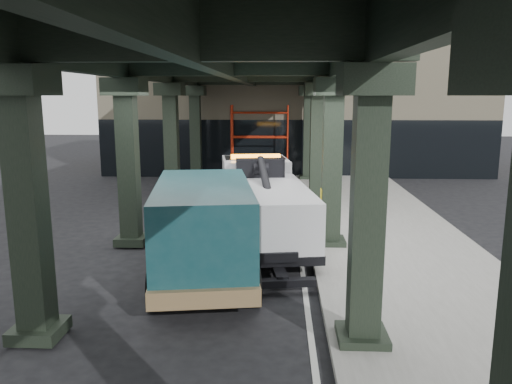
# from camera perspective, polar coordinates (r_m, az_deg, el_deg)

# --- Properties ---
(ground) EXTENTS (90.00, 90.00, 0.00)m
(ground) POSITION_cam_1_polar(r_m,az_deg,el_deg) (13.30, -2.11, -8.82)
(ground) COLOR black
(ground) RESTS_ON ground
(sidewalk) EXTENTS (5.00, 40.00, 0.15)m
(sidewalk) POSITION_cam_1_polar(r_m,az_deg,el_deg) (15.51, 15.44, -6.02)
(sidewalk) COLOR gray
(sidewalk) RESTS_ON ground
(lane_stripe) EXTENTS (0.12, 38.00, 0.01)m
(lane_stripe) POSITION_cam_1_polar(r_m,az_deg,el_deg) (15.16, 4.98, -6.32)
(lane_stripe) COLOR silver
(lane_stripe) RESTS_ON ground
(viaduct) EXTENTS (7.40, 32.00, 6.40)m
(viaduct) POSITION_cam_1_polar(r_m,az_deg,el_deg) (14.57, -3.21, 14.73)
(viaduct) COLOR black
(viaduct) RESTS_ON ground
(building) EXTENTS (22.00, 10.00, 8.00)m
(building) POSITION_cam_1_polar(r_m,az_deg,el_deg) (32.48, 4.41, 10.05)
(building) COLOR #C6B793
(building) RESTS_ON ground
(scaffolding) EXTENTS (3.08, 0.88, 4.00)m
(scaffolding) POSITION_cam_1_polar(r_m,az_deg,el_deg) (27.24, 0.44, 5.92)
(scaffolding) COLOR #B8250E
(scaffolding) RESTS_ON ground
(tow_truck) EXTENTS (3.29, 8.24, 2.63)m
(tow_truck) POSITION_cam_1_polar(r_m,az_deg,el_deg) (15.80, 0.57, -0.79)
(tow_truck) COLOR black
(tow_truck) RESTS_ON ground
(towed_van) EXTENTS (3.15, 6.28, 2.44)m
(towed_van) POSITION_cam_1_polar(r_m,az_deg,el_deg) (12.45, -6.01, -3.93)
(towed_van) COLOR #123B41
(towed_van) RESTS_ON ground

